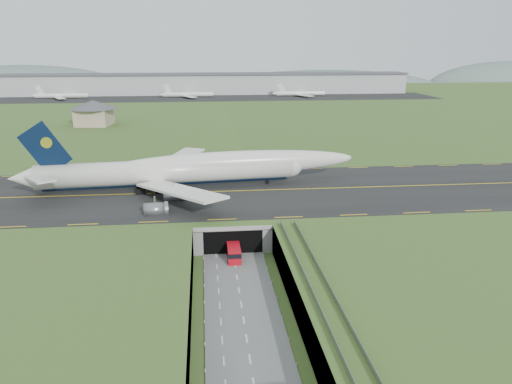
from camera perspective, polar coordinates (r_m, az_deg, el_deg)
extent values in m
plane|color=#3A5923|center=(94.96, -2.31, -9.02)|extent=(900.00, 900.00, 0.00)
cube|color=gray|center=(93.72, -2.34, -7.37)|extent=(800.00, 800.00, 6.00)
cube|color=slate|center=(88.21, -1.98, -11.04)|extent=(12.00, 75.00, 0.20)
cube|color=black|center=(123.72, -3.37, 0.06)|extent=(800.00, 44.00, 0.18)
cube|color=gray|center=(110.54, -3.01, -2.24)|extent=(16.00, 22.00, 1.00)
cube|color=gray|center=(111.25, -6.60, -3.57)|extent=(2.00, 22.00, 6.00)
cube|color=gray|center=(111.91, 0.60, -3.34)|extent=(2.00, 22.00, 6.00)
cube|color=black|center=(106.85, -2.84, -4.61)|extent=(12.00, 12.00, 5.00)
cube|color=#A8A8A3|center=(100.10, -2.66, -4.18)|extent=(17.00, 0.50, 0.80)
cube|color=#A8A8A3|center=(77.39, 6.87, -10.54)|extent=(3.00, 53.00, 0.50)
cube|color=gray|center=(76.78, 5.86, -10.11)|extent=(0.06, 53.00, 1.00)
cube|color=gray|center=(77.37, 7.92, -9.97)|extent=(0.06, 53.00, 1.00)
cylinder|color=#A8A8A3|center=(70.86, 8.54, -16.12)|extent=(0.90, 0.90, 5.60)
cylinder|color=#A8A8A3|center=(80.93, 6.41, -11.65)|extent=(0.90, 0.90, 5.60)
cylinder|color=#A8A8A3|center=(91.47, 4.80, -8.17)|extent=(0.90, 0.90, 5.60)
cylinder|color=silver|center=(125.76, -9.94, 2.33)|extent=(63.10, 11.80, 5.91)
sphere|color=silver|center=(130.27, 4.01, 3.02)|extent=(6.31, 6.31, 5.79)
cone|color=silver|center=(129.62, -25.21, 1.42)|extent=(6.97, 6.20, 5.62)
ellipsoid|color=silver|center=(126.95, -2.29, 3.32)|extent=(63.06, 11.33, 6.21)
ellipsoid|color=black|center=(129.87, 3.62, 3.32)|extent=(4.36, 2.97, 2.07)
cylinder|color=black|center=(126.33, -9.89, 1.32)|extent=(59.65, 8.09, 2.48)
cube|color=silver|center=(140.41, -9.37, 3.43)|extent=(17.40, 27.87, 2.49)
cube|color=silver|center=(134.70, -22.34, 2.88)|extent=(7.75, 10.99, 0.95)
cube|color=silver|center=(111.77, -8.71, 0.14)|extent=(21.31, 26.31, 2.49)
cube|color=silver|center=(121.48, -23.47, 1.39)|extent=(9.07, 10.78, 0.95)
cube|color=black|center=(126.87, -22.95, 4.61)|extent=(11.75, 1.66, 13.07)
cylinder|color=gold|center=(126.53, -22.81, 5.24)|extent=(2.64, 0.89, 2.59)
cylinder|color=slate|center=(135.21, -9.70, 1.67)|extent=(5.07, 3.49, 3.05)
cylinder|color=slate|center=(144.59, -11.57, 2.52)|extent=(5.07, 3.49, 3.05)
cylinder|color=slate|center=(118.29, -9.38, -0.43)|extent=(5.07, 3.49, 3.05)
cylinder|color=slate|center=(108.98, -11.46, -1.99)|extent=(5.07, 3.49, 3.05)
cylinder|color=black|center=(129.78, 1.30, 1.14)|extent=(1.06, 0.56, 1.02)
cube|color=black|center=(126.74, -11.73, 0.49)|extent=(6.13, 6.96, 1.29)
cube|color=red|center=(99.21, -2.56, -6.89)|extent=(2.54, 6.78, 2.71)
cube|color=black|center=(99.00, -2.56, -6.61)|extent=(2.60, 6.87, 0.90)
cube|color=black|center=(99.66, -2.55, -7.49)|extent=(2.36, 6.33, 0.45)
cylinder|color=black|center=(97.51, -3.16, -8.01)|extent=(0.32, 0.81, 0.81)
cylinder|color=black|center=(101.65, -3.30, -6.97)|extent=(0.32, 0.81, 0.81)
cylinder|color=black|center=(97.64, -1.77, -7.96)|extent=(0.32, 0.81, 0.81)
cylinder|color=black|center=(101.76, -1.96, -6.92)|extent=(0.32, 0.81, 0.81)
cube|color=tan|center=(240.46, -18.02, 8.14)|extent=(15.96, 15.96, 7.65)
cone|color=#4C4C51|center=(239.79, -18.14, 9.49)|extent=(23.40, 23.40, 3.82)
cube|color=#B2B2B2|center=(386.69, -5.39, 12.18)|extent=(300.00, 22.00, 15.00)
cube|color=#4C4C51|center=(386.24, -5.42, 13.29)|extent=(302.00, 24.00, 1.20)
cube|color=black|center=(357.41, -5.28, 10.67)|extent=(320.00, 50.00, 0.08)
cylinder|color=silver|center=(374.88, -21.37, 10.22)|extent=(34.00, 3.20, 3.20)
cylinder|color=silver|center=(362.30, -7.80, 10.99)|extent=(34.00, 3.20, 3.20)
cylinder|color=silver|center=(369.00, 5.10, 11.17)|extent=(34.00, 3.20, 3.20)
ellipsoid|color=#52625C|center=(546.31, -25.11, 10.08)|extent=(220.00, 77.00, 56.00)
ellipsoid|color=#52625C|center=(532.58, 7.71, 11.32)|extent=(260.00, 91.00, 44.00)
ellipsoid|color=#52625C|center=(611.36, 26.57, 10.41)|extent=(180.00, 63.00, 60.00)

